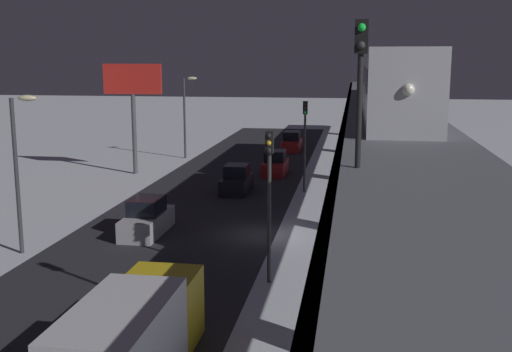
{
  "coord_description": "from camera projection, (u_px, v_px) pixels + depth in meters",
  "views": [
    {
      "loc": [
        -4.62,
        32.09,
        9.29
      ],
      "look_at": [
        2.09,
        -10.68,
        1.17
      ],
      "focal_mm": 43.96,
      "sensor_mm": 36.0,
      "label": 1
    }
  ],
  "objects": [
    {
      "name": "sedan_silver",
      "position": [
        147.0,
        219.0,
        33.68
      ],
      "size": [
        1.8,
        4.5,
        1.97
      ],
      "color": "#B2B2B7",
      "rests_on": "ground_plane"
    },
    {
      "name": "rail_signal",
      "position": [
        360.0,
        68.0,
        16.81
      ],
      "size": [
        0.36,
        0.41,
        4.0
      ],
      "color": "black",
      "rests_on": "elevated_railway"
    },
    {
      "name": "street_lamp_near",
      "position": [
        20.0,
        155.0,
        29.5
      ],
      "size": [
        1.35,
        0.44,
        7.65
      ],
      "color": "#38383D",
      "rests_on": "ground_plane"
    },
    {
      "name": "elevated_railway",
      "position": [
        390.0,
        136.0,
        31.59
      ],
      "size": [
        5.0,
        103.45,
        6.32
      ],
      "color": "slate",
      "rests_on": "ground_plane"
    },
    {
      "name": "street_lamp_far",
      "position": [
        187.0,
        107.0,
        58.63
      ],
      "size": [
        1.35,
        0.44,
        7.65
      ],
      "color": "#38383D",
      "rests_on": "ground_plane"
    },
    {
      "name": "traffic_light_mid",
      "position": [
        305.0,
        133.0,
        43.67
      ],
      "size": [
        0.32,
        0.44,
        6.4
      ],
      "color": "#2D2D2D",
      "rests_on": "ground_plane"
    },
    {
      "name": "traffic_light_near",
      "position": [
        269.0,
        185.0,
        25.67
      ],
      "size": [
        0.32,
        0.44,
        6.4
      ],
      "color": "#2D2D2D",
      "rests_on": "ground_plane"
    },
    {
      "name": "ground_plane",
      "position": [
        264.0,
        235.0,
        33.57
      ],
      "size": [
        240.0,
        240.0,
        0.0
      ],
      "primitive_type": "plane",
      "color": "silver"
    },
    {
      "name": "avenue_asphalt",
      "position": [
        176.0,
        231.0,
        34.31
      ],
      "size": [
        11.0,
        103.45,
        0.01
      ],
      "primitive_type": "cube",
      "color": "#28282D",
      "rests_on": "ground_plane"
    },
    {
      "name": "commercial_billboard",
      "position": [
        133.0,
        90.0,
        50.21
      ],
      "size": [
        4.8,
        0.36,
        8.9
      ],
      "color": "#4C4C51",
      "rests_on": "ground_plane"
    },
    {
      "name": "subway_train",
      "position": [
        385.0,
        77.0,
        40.45
      ],
      "size": [
        2.94,
        36.87,
        3.4
      ],
      "color": "#B7BABF",
      "rests_on": "elevated_railway"
    },
    {
      "name": "sedan_red_2",
      "position": [
        275.0,
        165.0,
        51.02
      ],
      "size": [
        1.8,
        4.4,
        1.97
      ],
      "rotation": [
        0.0,
        0.0,
        3.14
      ],
      "color": "#A51E1E",
      "rests_on": "ground_plane"
    },
    {
      "name": "sedan_black",
      "position": [
        237.0,
        181.0,
        44.16
      ],
      "size": [
        1.8,
        4.03,
        1.97
      ],
      "rotation": [
        0.0,
        0.0,
        3.14
      ],
      "color": "black",
      "rests_on": "ground_plane"
    },
    {
      "name": "sedan_red",
      "position": [
        292.0,
        143.0,
        64.33
      ],
      "size": [
        1.8,
        4.67,
        1.97
      ],
      "rotation": [
        0.0,
        0.0,
        3.14
      ],
      "color": "#A51E1E",
      "rests_on": "ground_plane"
    },
    {
      "name": "box_truck",
      "position": [
        133.0,
        341.0,
        17.87
      ],
      "size": [
        2.4,
        7.4,
        2.8
      ],
      "color": "gold",
      "rests_on": "ground_plane"
    }
  ]
}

